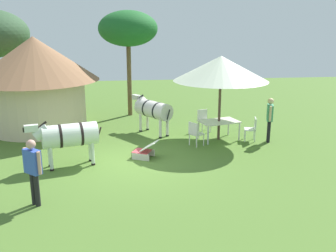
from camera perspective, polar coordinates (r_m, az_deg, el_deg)
name	(u,v)px	position (r m, az deg, el deg)	size (l,w,h in m)	color
ground_plane	(135,163)	(12.60, -4.82, -5.48)	(36.00, 36.00, 0.00)	#4C6F2B
thatched_hut	(36,77)	(16.94, -18.91, 6.81)	(5.18, 5.18, 3.85)	beige
shade_umbrella	(221,69)	(14.56, 7.81, 8.40)	(3.55, 3.55, 3.21)	brown
patio_dining_table	(219,123)	(14.95, 7.52, 0.46)	(1.65, 1.28, 0.74)	silver
patio_chair_east_end	(195,132)	(14.11, 4.01, -0.94)	(0.59, 0.60, 0.90)	white
patio_chair_near_lawn	(252,127)	(15.07, 12.32, -0.21)	(0.51, 0.52, 0.90)	silver
patio_chair_near_hut	(203,119)	(16.06, 5.25, 1.04)	(0.54, 0.53, 0.90)	silver
guest_beside_umbrella	(270,116)	(14.93, 14.78, 1.45)	(0.34, 0.58, 1.69)	black
standing_watcher	(33,166)	(10.01, -19.31, -5.66)	(0.49, 0.47, 1.71)	black
striped_lounge_chair	(145,151)	(12.97, -3.42, -3.64)	(0.96, 0.82, 0.63)	#CA444A
zebra_nearest_camera	(68,136)	(12.41, -14.50, -1.39)	(2.30, 1.14, 1.53)	silver
zebra_by_umbrella	(153,110)	(15.54, -2.28, 2.42)	(1.58, 1.98, 1.53)	silver
acacia_tree_left_background	(128,29)	(18.45, -5.92, 14.04)	(2.74, 2.74, 4.93)	brown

